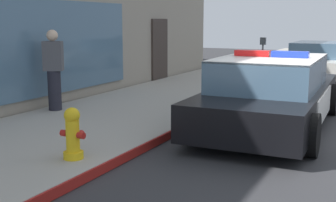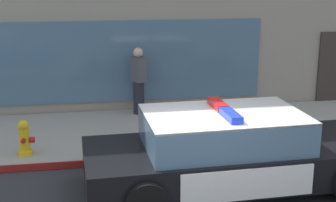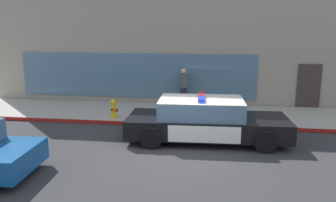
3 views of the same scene
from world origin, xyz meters
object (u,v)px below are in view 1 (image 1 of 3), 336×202
fire_hydrant (73,134)px  police_cruiser (271,93)px  car_down_street (319,60)px  parking_meter (263,50)px  pedestrian_on_sidewalk (54,70)px

fire_hydrant → police_cruiser: bearing=-26.4°
police_cruiser → fire_hydrant: size_ratio=7.19×
fire_hydrant → car_down_street: (11.94, -1.48, 0.13)m
parking_meter → fire_hydrant: bearing=-179.6°
fire_hydrant → parking_meter: bearing=0.4°
police_cruiser → car_down_street: bearing=0.3°
police_cruiser → pedestrian_on_sidewalk: 4.52m
police_cruiser → car_down_street: 8.27m
police_cruiser → pedestrian_on_sidewalk: (-1.13, 4.37, 0.33)m
parking_meter → pedestrian_on_sidewalk: bearing=161.8°
car_down_street → fire_hydrant: bearing=172.5°
pedestrian_on_sidewalk → parking_meter: pedestrian_on_sidewalk is taller
fire_hydrant → parking_meter: 10.08m
pedestrian_on_sidewalk → parking_meter: bearing=-46.8°
fire_hydrant → parking_meter: size_ratio=0.54×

